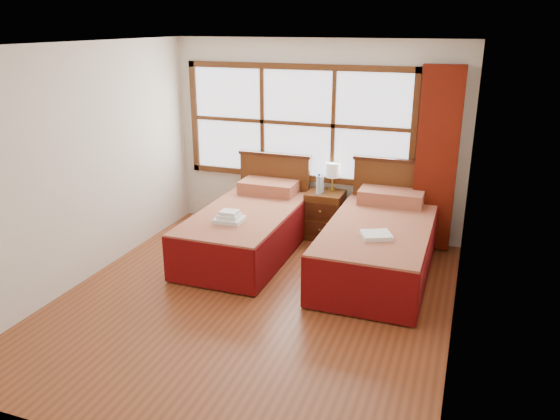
% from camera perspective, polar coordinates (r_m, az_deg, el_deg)
% --- Properties ---
extents(floor, '(4.50, 4.50, 0.00)m').
position_cam_1_polar(floor, '(5.85, -2.79, -9.45)').
color(floor, brown).
rests_on(floor, ground).
extents(ceiling, '(4.50, 4.50, 0.00)m').
position_cam_1_polar(ceiling, '(5.14, -3.27, 16.93)').
color(ceiling, white).
rests_on(ceiling, wall_back).
extents(wall_back, '(4.00, 0.00, 4.00)m').
position_cam_1_polar(wall_back, '(7.41, 3.75, 7.44)').
color(wall_back, silver).
rests_on(wall_back, floor).
extents(wall_left, '(0.00, 4.50, 4.50)m').
position_cam_1_polar(wall_left, '(6.37, -19.90, 4.41)').
color(wall_left, silver).
rests_on(wall_left, floor).
extents(wall_right, '(0.00, 4.50, 4.50)m').
position_cam_1_polar(wall_right, '(4.96, 18.83, 0.54)').
color(wall_right, silver).
rests_on(wall_right, floor).
extents(window, '(3.16, 0.06, 1.56)m').
position_cam_1_polar(window, '(7.41, 1.82, 9.04)').
color(window, white).
rests_on(window, wall_back).
extents(curtain, '(0.50, 0.16, 2.30)m').
position_cam_1_polar(curtain, '(7.04, 16.04, 5.03)').
color(curtain, '#64160A').
rests_on(curtain, wall_back).
extents(bed_left, '(1.11, 2.15, 1.08)m').
position_cam_1_polar(bed_left, '(6.91, -3.27, -1.82)').
color(bed_left, '#3B1B0C').
rests_on(bed_left, floor).
extents(bed_right, '(1.16, 2.26, 1.14)m').
position_cam_1_polar(bed_right, '(6.47, 10.34, -3.43)').
color(bed_right, '#3B1B0C').
rests_on(bed_right, floor).
extents(nightstand, '(0.48, 0.47, 0.64)m').
position_cam_1_polar(nightstand, '(7.38, 4.68, -0.53)').
color(nightstand, '#512A11').
rests_on(nightstand, floor).
extents(towels_left, '(0.33, 0.29, 0.13)m').
position_cam_1_polar(towels_left, '(6.38, -5.31, -0.78)').
color(towels_left, white).
rests_on(towels_left, bed_left).
extents(towels_right, '(0.39, 0.37, 0.05)m').
position_cam_1_polar(towels_right, '(5.92, 10.03, -2.61)').
color(towels_right, white).
rests_on(towels_right, bed_right).
extents(lamp, '(0.19, 0.19, 0.38)m').
position_cam_1_polar(lamp, '(7.33, 5.54, 4.11)').
color(lamp, gold).
rests_on(lamp, nightstand).
extents(bottle_near, '(0.06, 0.06, 0.24)m').
position_cam_1_polar(bottle_near, '(7.26, 4.35, 2.70)').
color(bottle_near, '#A9C7DA').
rests_on(bottle_near, nightstand).
extents(bottle_far, '(0.07, 0.07, 0.28)m').
position_cam_1_polar(bottle_far, '(7.17, 4.07, 2.65)').
color(bottle_far, '#A9C7DA').
rests_on(bottle_far, nightstand).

